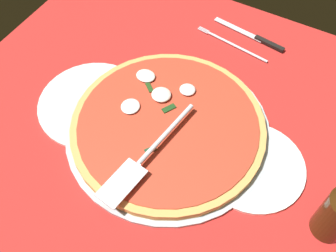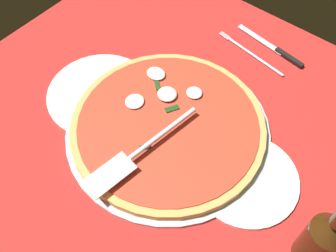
{
  "view_description": "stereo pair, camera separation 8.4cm",
  "coord_description": "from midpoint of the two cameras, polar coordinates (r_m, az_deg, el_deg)",
  "views": [
    {
      "loc": [
        21.09,
        -35.86,
        71.11
      ],
      "look_at": [
        -2.11,
        5.79,
        2.17
      ],
      "focal_mm": 42.26,
      "sensor_mm": 36.0,
      "label": 1
    },
    {
      "loc": [
        28.02,
        -31.16,
        71.11
      ],
      "look_at": [
        -2.11,
        5.79,
        2.17
      ],
      "focal_mm": 42.26,
      "sensor_mm": 36.0,
      "label": 2
    }
  ],
  "objects": [
    {
      "name": "pizza_pan",
      "position": [
        0.85,
        2.81,
        -0.79
      ],
      "size": [
        43.74,
        43.74,
        1.07
      ],
      "primitive_type": "cylinder",
      "color": "#AAB9BF",
      "rests_on": "ground_plane"
    },
    {
      "name": "pizza",
      "position": [
        0.84,
        2.83,
        -0.11
      ],
      "size": [
        41.38,
        41.38,
        3.19
      ],
      "color": "#E1A251",
      "rests_on": "pizza_pan"
    },
    {
      "name": "beer_bottle",
      "position": [
        0.72,
        24.7,
        -14.8
      ],
      "size": [
        6.23,
        6.23,
        21.38
      ],
      "color": "#3A200B",
      "rests_on": "ground_plane"
    },
    {
      "name": "dinner_plate_right",
      "position": [
        0.81,
        14.13,
        -7.68
      ],
      "size": [
        20.91,
        20.91,
        1.0
      ],
      "primitive_type": "cylinder",
      "color": "white",
      "rests_on": "ground_plane"
    },
    {
      "name": "ground_plane",
      "position": [
        0.83,
        1.49,
        -4.54
      ],
      "size": [
        105.73,
        105.73,
        0.8
      ],
      "primitive_type": "cube",
      "color": "red"
    },
    {
      "name": "dinner_plate_left",
      "position": [
        0.92,
        -7.14,
        4.44
      ],
      "size": [
        24.45,
        24.45,
        1.0
      ],
      "primitive_type": "cylinder",
      "color": "white",
      "rests_on": "ground_plane"
    },
    {
      "name": "checker_pattern",
      "position": [
        0.82,
        1.5,
        -4.38
      ],
      "size": [
        105.73,
        105.73,
        0.1
      ],
      "color": "white",
      "rests_on": "ground_plane"
    },
    {
      "name": "place_setting_far",
      "position": [
        1.04,
        15.86,
        10.08
      ],
      "size": [
        22.44,
        14.76,
        1.4
      ],
      "rotation": [
        0.0,
        0.0,
        3.0
      ],
      "color": "white",
      "rests_on": "ground_plane"
    },
    {
      "name": "pizza_server",
      "position": [
        0.77,
        -0.98,
        -3.85
      ],
      "size": [
        6.82,
        27.55,
        1.0
      ],
      "rotation": [
        0.0,
        0.0,
        4.57
      ],
      "color": "silver",
      "rests_on": "pizza"
    }
  ]
}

